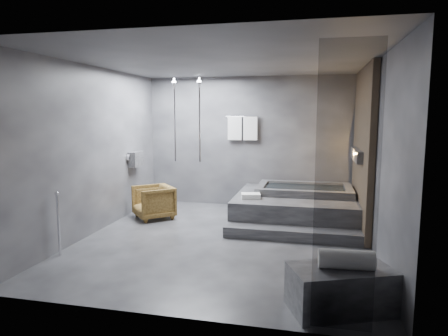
# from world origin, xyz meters

# --- Properties ---
(room) EXTENTS (5.00, 5.04, 2.82)m
(room) POSITION_xyz_m (0.40, 0.24, 1.73)
(room) COLOR #29292C
(room) RESTS_ON ground
(tub_deck) EXTENTS (2.20, 2.00, 0.50)m
(tub_deck) POSITION_xyz_m (1.05, 1.45, 0.25)
(tub_deck) COLOR #2E2E30
(tub_deck) RESTS_ON ground
(tub_step) EXTENTS (2.20, 0.36, 0.18)m
(tub_step) POSITION_xyz_m (1.05, 0.27, 0.09)
(tub_step) COLOR #2E2E30
(tub_step) RESTS_ON ground
(concrete_bench) EXTENTS (1.16, 0.91, 0.46)m
(concrete_bench) POSITION_xyz_m (1.67, -1.98, 0.23)
(concrete_bench) COLOR #2E2E30
(concrete_bench) RESTS_ON ground
(driftwood_chair) EXTENTS (0.98, 0.97, 0.64)m
(driftwood_chair) POSITION_xyz_m (-1.64, 1.01, 0.32)
(driftwood_chair) COLOR #3F2B0F
(driftwood_chair) RESTS_ON ground
(rolled_towel) EXTENTS (0.56, 0.23, 0.20)m
(rolled_towel) POSITION_xyz_m (1.71, -2.01, 0.56)
(rolled_towel) COLOR silver
(rolled_towel) RESTS_ON concrete_bench
(deck_towel) EXTENTS (0.38, 0.31, 0.09)m
(deck_towel) POSITION_xyz_m (0.27, 0.93, 0.54)
(deck_towel) COLOR white
(deck_towel) RESTS_ON tub_deck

